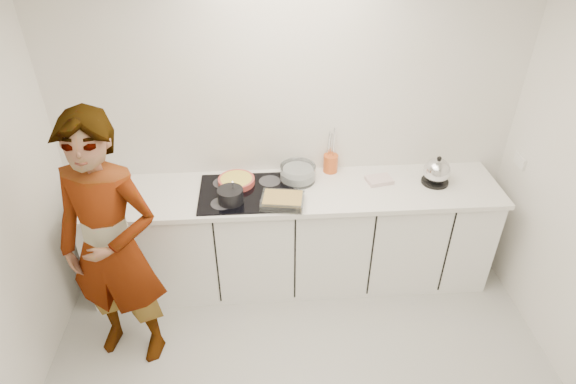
{
  "coord_description": "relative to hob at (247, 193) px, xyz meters",
  "views": [
    {
      "loc": [
        -0.25,
        -1.79,
        2.96
      ],
      "look_at": [
        -0.05,
        1.05,
        1.05
      ],
      "focal_mm": 30.0,
      "sensor_mm": 36.0,
      "label": 1
    }
  ],
  "objects": [
    {
      "name": "wall_back",
      "position": [
        0.35,
        0.34,
        0.38
      ],
      "size": [
        3.6,
        0.0,
        2.6
      ],
      "primitive_type": "cube",
      "color": "white",
      "rests_on": "ground"
    },
    {
      "name": "base_cabinets",
      "position": [
        0.35,
        0.02,
        -0.48
      ],
      "size": [
        3.2,
        0.58,
        0.87
      ],
      "primitive_type": "cube",
      "color": "white",
      "rests_on": "floor"
    },
    {
      "name": "countertop",
      "position": [
        0.35,
        0.02,
        -0.03
      ],
      "size": [
        3.24,
        0.64,
        0.04
      ],
      "primitive_type": "cube",
      "color": "white",
      "rests_on": "base_cabinets"
    },
    {
      "name": "hob",
      "position": [
        0.0,
        0.0,
        0.0
      ],
      "size": [
        0.72,
        0.54,
        0.01
      ],
      "primitive_type": "cube",
      "color": "black",
      "rests_on": "countertop"
    },
    {
      "name": "tart_dish",
      "position": [
        -0.08,
        0.13,
        0.03
      ],
      "size": [
        0.33,
        0.33,
        0.05
      ],
      "color": "#BF443B",
      "rests_on": "hob"
    },
    {
      "name": "saucepan",
      "position": [
        -0.12,
        -0.12,
        0.06
      ],
      "size": [
        0.21,
        0.21,
        0.18
      ],
      "color": "black",
      "rests_on": "hob"
    },
    {
      "name": "baking_dish",
      "position": [
        0.26,
        -0.17,
        0.04
      ],
      "size": [
        0.34,
        0.27,
        0.06
      ],
      "color": "silver",
      "rests_on": "hob"
    },
    {
      "name": "mixing_bowl",
      "position": [
        0.4,
        0.16,
        0.05
      ],
      "size": [
        0.37,
        0.37,
        0.13
      ],
      "color": "silver",
      "rests_on": "countertop"
    },
    {
      "name": "tea_towel",
      "position": [
        1.04,
        0.09,
        0.01
      ],
      "size": [
        0.22,
        0.18,
        0.03
      ],
      "primitive_type": "cube",
      "rotation": [
        0.0,
        0.0,
        0.2
      ],
      "color": "white",
      "rests_on": "countertop"
    },
    {
      "name": "kettle",
      "position": [
        1.48,
        0.05,
        0.09
      ],
      "size": [
        0.23,
        0.23,
        0.24
      ],
      "color": "black",
      "rests_on": "countertop"
    },
    {
      "name": "utensil_crock",
      "position": [
        0.68,
        0.28,
        0.07
      ],
      "size": [
        0.14,
        0.14,
        0.15
      ],
      "primitive_type": "cylinder",
      "rotation": [
        0.0,
        0.0,
        -0.19
      ],
      "color": "#CC531E",
      "rests_on": "countertop"
    },
    {
      "name": "cook",
      "position": [
        -0.86,
        -0.62,
        0.03
      ],
      "size": [
        0.78,
        0.6,
        1.89
      ],
      "primitive_type": "imported",
      "rotation": [
        0.0,
        0.0,
        -0.24
      ],
      "color": "white",
      "rests_on": "floor"
    }
  ]
}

